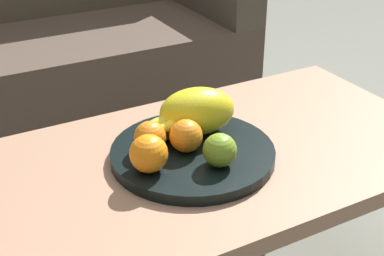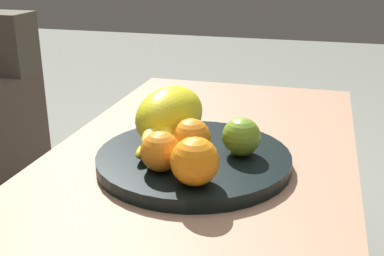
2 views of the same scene
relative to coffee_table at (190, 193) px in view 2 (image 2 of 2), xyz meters
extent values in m
cube|color=#A47B5F|center=(0.00, 0.00, 0.03)|extent=(1.25, 0.60, 0.04)
cylinder|color=#9B8568|center=(0.59, -0.26, -0.20)|extent=(0.05, 0.05, 0.41)
cylinder|color=#A58157|center=(0.59, 0.26, -0.20)|extent=(0.05, 0.05, 0.41)
cylinder|color=black|center=(0.02, 0.00, 0.06)|extent=(0.36, 0.36, 0.03)
ellipsoid|color=yellow|center=(0.07, 0.06, 0.13)|extent=(0.20, 0.15, 0.11)
sphere|color=orange|center=(-0.10, -0.03, 0.11)|extent=(0.08, 0.08, 0.08)
sphere|color=orange|center=(-0.06, 0.04, 0.11)|extent=(0.07, 0.07, 0.07)
sphere|color=orange|center=(0.01, 0.00, 0.11)|extent=(0.07, 0.07, 0.07)
sphere|color=olive|center=(0.04, -0.09, 0.11)|extent=(0.07, 0.07, 0.07)
ellipsoid|color=yellow|center=(0.02, 0.07, 0.09)|extent=(0.15, 0.05, 0.03)
ellipsoid|color=yellow|center=(0.01, 0.07, 0.09)|extent=(0.15, 0.08, 0.03)
ellipsoid|color=yellow|center=(0.03, 0.05, 0.12)|extent=(0.15, 0.06, 0.03)
ellipsoid|color=gold|center=(0.01, 0.07, 0.12)|extent=(0.15, 0.04, 0.03)
camera|label=1|loc=(-0.48, -0.91, 0.68)|focal=51.32mm
camera|label=2|loc=(-0.78, -0.22, 0.43)|focal=45.38mm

